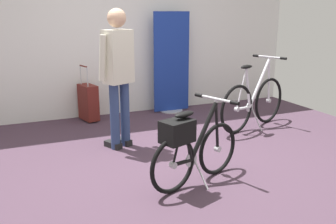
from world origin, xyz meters
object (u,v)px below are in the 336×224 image
floor_banner_stand (172,68)px  rolling_suitcase (88,102)px  visitor_near_wall (118,71)px  display_bike_left (254,102)px  folding_bike_foreground (191,146)px

floor_banner_stand → rolling_suitcase: 1.42m
floor_banner_stand → visitor_near_wall: bearing=-133.5°
floor_banner_stand → display_bike_left: size_ratio=1.18×
floor_banner_stand → visitor_near_wall: visitor_near_wall is taller
visitor_near_wall → rolling_suitcase: visitor_near_wall is taller
rolling_suitcase → folding_bike_foreground: bearing=-80.3°
folding_bike_foreground → display_bike_left: size_ratio=0.80×
floor_banner_stand → folding_bike_foreground: bearing=-109.7°
floor_banner_stand → folding_bike_foreground: (-0.92, -2.56, -0.32)m
visitor_near_wall → rolling_suitcase: size_ratio=1.95×
visitor_near_wall → folding_bike_foreground: bearing=-75.9°
visitor_near_wall → rolling_suitcase: 1.44m
folding_bike_foreground → rolling_suitcase: rolling_suitcase is taller
floor_banner_stand → display_bike_left: (0.69, -1.27, -0.34)m
display_bike_left → rolling_suitcase: size_ratio=1.62×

